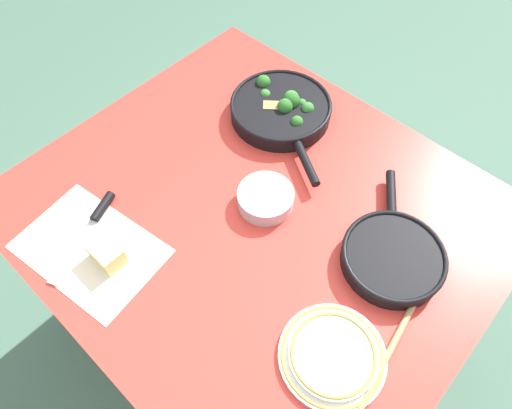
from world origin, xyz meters
TOP-DOWN VIEW (x-y plane):
  - ground_plane at (0.00, 0.00)m, footprint 14.00×14.00m
  - dining_table_red at (0.00, 0.00)m, footprint 1.16×1.02m
  - skillet_broccoli at (-0.17, 0.29)m, footprint 0.41×0.31m
  - skillet_eggs at (0.34, 0.11)m, footprint 0.27×0.34m
  - wooden_spoon at (0.44, 0.01)m, footprint 0.08×0.37m
  - parchment_sheet at (-0.22, -0.36)m, footprint 0.37×0.28m
  - grater_knife at (-0.27, -0.31)m, footprint 0.12×0.26m
  - cheese_block at (-0.16, -0.34)m, footprint 0.09×0.06m
  - dinner_plate_stack at (0.37, -0.17)m, footprint 0.23×0.23m
  - prep_bowl_steel at (0.01, 0.03)m, footprint 0.15×0.15m

SIDE VIEW (x-z plane):
  - ground_plane at x=0.00m, z-range 0.00..0.00m
  - dining_table_red at x=0.00m, z-range 0.30..1.07m
  - parchment_sheet at x=-0.22m, z-range 0.77..0.77m
  - wooden_spoon at x=0.44m, z-range 0.77..0.79m
  - grater_knife at x=-0.27m, z-range 0.77..0.79m
  - dinner_plate_stack at x=0.37m, z-range 0.77..0.80m
  - prep_bowl_steel at x=0.01m, z-range 0.77..0.81m
  - skillet_eggs at x=0.34m, z-range 0.77..0.82m
  - cheese_block at x=-0.16m, z-range 0.77..0.82m
  - skillet_broccoli at x=-0.17m, z-range 0.76..0.84m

